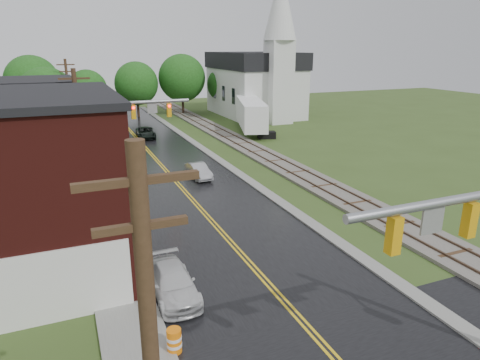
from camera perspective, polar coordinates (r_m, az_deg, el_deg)
main_road at (r=38.13m, az=-10.12°, el=1.55°), size 10.00×90.00×0.02m
curb_right at (r=44.16m, az=-4.72°, el=3.93°), size 0.80×70.00×0.12m
sidewalk_left at (r=32.60m, az=-18.80°, el=-1.87°), size 2.40×50.00×0.12m
yellow_house at (r=32.85m, az=-27.83°, el=3.00°), size 8.00×7.00×6.40m
darkred_building at (r=41.77m, az=-25.39°, el=4.62°), size 7.00×6.00×4.40m
church at (r=65.91m, az=2.38°, el=13.55°), size 10.40×18.40×20.00m
railroad at (r=45.71m, az=0.78°, el=4.59°), size 3.20×80.00×0.30m
traffic_signal_far at (r=33.60m, az=-15.23°, el=7.78°), size 7.34×0.43×7.20m
utility_pole_b at (r=28.47m, az=-20.44°, el=5.13°), size 1.80×0.28×9.00m
utility_pole_c at (r=50.23m, az=-21.76°, el=9.88°), size 1.80×0.28×9.00m
tree_left_e at (r=52.11m, az=-24.11°, el=9.94°), size 6.40×6.40×8.16m
suv_dark at (r=51.23m, az=-12.47°, el=6.16°), size 2.45×4.61×1.23m
sedan_silver at (r=34.76m, az=-5.56°, el=1.20°), size 1.44×3.62×1.17m
pickup_white at (r=18.93m, az=-8.92°, el=-13.39°), size 1.76×4.23×1.22m
semi_trailer at (r=53.76m, az=1.44°, el=8.92°), size 6.32×12.69×3.91m
construction_barrel at (r=16.02m, az=-8.77°, el=-20.44°), size 0.58×0.58×0.92m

